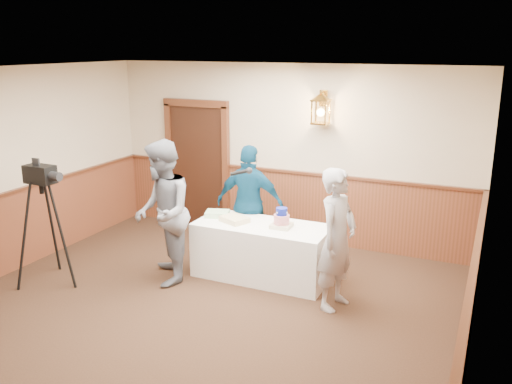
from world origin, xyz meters
TOP-DOWN VIEW (x-y plane):
  - ground at (0.00, 0.00)m, footprint 7.00×7.00m
  - room_shell at (-0.05, 0.45)m, footprint 6.02×7.02m
  - display_table at (0.29, 1.90)m, footprint 1.80×0.80m
  - tiered_cake at (0.57, 1.90)m, footprint 0.27×0.27m
  - sheet_cake_yellow at (-0.10, 1.85)m, footprint 0.43×0.39m
  - sheet_cake_green at (-0.43, 1.97)m, footprint 0.38×0.34m
  - interviewer at (-0.84, 1.24)m, footprint 1.61×1.17m
  - baker at (1.44, 1.48)m, footprint 0.53×0.70m
  - assistant_p at (-0.12, 2.39)m, footprint 1.04×0.51m
  - tv_camera_rig at (-2.21, 0.57)m, footprint 0.62×0.59m

SIDE VIEW (x-z plane):
  - ground at x=0.00m, z-range 0.00..0.00m
  - display_table at x=0.29m, z-range 0.00..0.75m
  - tv_camera_rig at x=-2.21m, z-range -0.08..1.52m
  - sheet_cake_yellow at x=-0.10m, z-range 0.75..0.82m
  - sheet_cake_green at x=-0.43m, z-range 0.75..0.82m
  - assistant_p at x=-0.12m, z-range 0.00..1.71m
  - tiered_cake at x=0.57m, z-range 0.72..0.99m
  - baker at x=1.44m, z-range 0.00..1.72m
  - interviewer at x=-0.84m, z-range 0.00..1.91m
  - room_shell at x=-0.05m, z-range 0.12..2.93m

